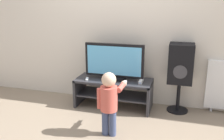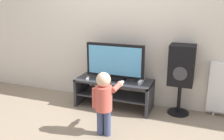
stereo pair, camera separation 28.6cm
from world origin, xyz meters
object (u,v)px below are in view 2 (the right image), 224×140
at_px(child, 104,99).
at_px(speaker_tower, 182,67).
at_px(remote_primary, 88,78).
at_px(television, 115,62).
at_px(game_console, 141,82).

relative_size(child, speaker_tower, 0.79).
xyz_separation_m(remote_primary, speaker_tower, (1.31, 0.23, 0.24)).
relative_size(television, speaker_tower, 0.88).
height_order(game_console, remote_primary, game_console).
relative_size(game_console, speaker_tower, 0.20).
distance_m(television, game_console, 0.48).
bearing_deg(remote_primary, television, 20.35).
height_order(television, remote_primary, television).
relative_size(game_console, remote_primary, 1.45).
bearing_deg(child, television, 101.90).
xyz_separation_m(remote_primary, child, (0.55, -0.68, 0.02)).
relative_size(television, remote_primary, 6.50).
relative_size(remote_primary, child, 0.17).
height_order(game_console, speaker_tower, speaker_tower).
distance_m(game_console, remote_primary, 0.79).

